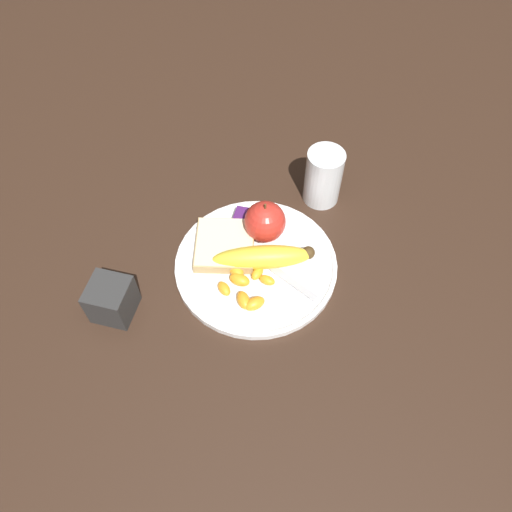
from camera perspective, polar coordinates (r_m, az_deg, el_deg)
The scene contains 17 objects.
ground_plane at distance 0.85m, azimuth 0.00°, elevation -1.23°, with size 3.00×3.00×0.00m, color #332116.
plate at distance 0.84m, azimuth 0.00°, elevation -0.93°, with size 0.27×0.27×0.01m.
juice_glass at distance 0.91m, azimuth 7.68°, elevation 8.81°, with size 0.07×0.07×0.11m.
apple at distance 0.84m, azimuth 1.35°, elevation 3.89°, with size 0.07×0.07×0.08m.
banana at distance 0.82m, azimuth 0.96°, elevation 0.11°, with size 0.09×0.17×0.04m.
bread_slice at distance 0.84m, azimuth -3.58°, elevation 1.23°, with size 0.12×0.12×0.02m.
fork at distance 0.83m, azimuth 0.96°, elevation -0.71°, with size 0.10×0.17×0.00m.
jam_packet at distance 0.88m, azimuth -1.40°, elevation 4.09°, with size 0.04×0.04×0.02m.
orange_segment_0 at distance 0.82m, azimuth 0.15°, elevation -1.99°, with size 0.03×0.02×0.01m.
orange_segment_1 at distance 0.82m, azimuth -2.30°, elevation -1.65°, with size 0.04×0.04×0.02m.
orange_segment_2 at distance 0.78m, azimuth -0.16°, elevation -5.45°, with size 0.04×0.04×0.02m.
orange_segment_3 at distance 0.80m, azimuth -3.66°, elevation -3.74°, with size 0.03×0.03×0.02m.
orange_segment_4 at distance 0.79m, azimuth -1.38°, elevation -5.08°, with size 0.04×0.03×0.02m.
orange_segment_5 at distance 0.81m, azimuth 1.30°, elevation -2.79°, with size 0.02×0.03×0.01m.
orange_segment_6 at distance 0.81m, azimuth -1.88°, elevation -2.74°, with size 0.02×0.04×0.02m.
orange_segment_7 at distance 0.83m, azimuth -2.27°, elevation -0.69°, with size 0.04×0.04×0.02m.
condiment_caddy at distance 0.81m, azimuth -16.18°, elevation -4.80°, with size 0.06×0.06×0.07m.
Camera 1 is at (-0.45, -0.11, 0.71)m, focal length 35.00 mm.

